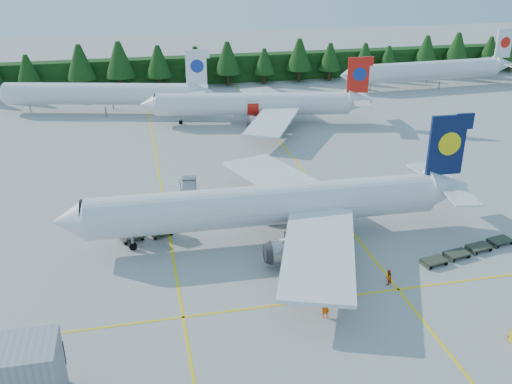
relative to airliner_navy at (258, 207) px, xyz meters
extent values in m
plane|color=#A09F9A|center=(4.59, -6.52, -3.83)|extent=(320.00, 320.00, 0.00)
cube|color=yellow|center=(-9.41, 13.48, -3.83)|extent=(0.25, 120.00, 0.01)
cube|color=yellow|center=(10.59, 13.48, -3.83)|extent=(0.25, 120.00, 0.01)
cube|color=yellow|center=(4.59, -12.52, -3.83)|extent=(80.00, 0.25, 0.01)
cube|color=black|center=(4.59, 75.48, -0.83)|extent=(220.00, 4.00, 6.00)
cube|color=gray|center=(-21.41, -20.52, -1.23)|extent=(6.00, 4.00, 5.20)
cylinder|color=silver|center=(0.72, -0.02, 0.09)|extent=(37.15, 5.38, 4.36)
cone|color=silver|center=(-19.33, 0.54, 0.09)|extent=(3.17, 4.44, 4.36)
cube|color=#08143B|center=(20.87, -0.58, 5.54)|extent=(4.15, 0.50, 6.76)
cube|color=silver|center=(4.24, 9.15, -0.56)|extent=(10.89, 17.52, 1.24)
cylinder|color=gray|center=(1.98, 6.27, -2.09)|extent=(3.77, 2.39, 2.29)
cube|color=silver|center=(3.73, -9.37, -0.56)|extent=(11.64, 17.59, 1.24)
cylinder|color=gray|center=(1.63, -6.37, -2.09)|extent=(3.77, 2.39, 2.29)
cylinder|color=gray|center=(-13.36, 0.37, -2.91)|extent=(0.26, 0.26, 1.85)
cylinder|color=silver|center=(8.34, 41.87, -0.28)|extent=(33.72, 9.92, 3.95)
cone|color=silver|center=(-9.53, 45.14, -0.28)|extent=(3.43, 4.38, 3.95)
cube|color=red|center=(26.30, 38.58, 4.66)|extent=(3.75, 1.02, 6.12)
cube|color=silver|center=(12.76, 49.59, -0.87)|extent=(7.84, 15.46, 1.12)
cylinder|color=gray|center=(10.34, 47.32, -2.25)|extent=(3.67, 2.64, 2.07)
cube|color=silver|center=(9.74, 33.08, -0.87)|extent=(12.25, 15.84, 1.12)
cylinder|color=gray|center=(8.28, 36.06, -2.25)|extent=(3.67, 2.64, 2.07)
cylinder|color=gray|center=(-4.21, 44.16, -2.99)|extent=(0.24, 0.24, 1.68)
cylinder|color=silver|center=(-18.53, 54.79, -0.20)|extent=(34.34, 12.02, 4.04)
cube|color=silver|center=(-0.37, 50.39, 4.86)|extent=(3.81, 1.25, 6.26)
cylinder|color=gray|center=(-31.22, 57.86, -3.02)|extent=(0.24, 0.24, 1.62)
cylinder|color=silver|center=(51.19, 60.58, -0.18)|extent=(34.70, 5.66, 4.06)
cone|color=silver|center=(32.51, 59.72, -0.18)|extent=(3.03, 4.19, 4.06)
cube|color=silver|center=(69.97, 61.45, 4.91)|extent=(3.87, 0.53, 6.30)
cylinder|color=gray|center=(38.08, 59.98, -3.02)|extent=(0.24, 0.24, 1.63)
cube|color=silver|center=(-6.83, 6.25, -3.29)|extent=(4.42, 2.75, 1.09)
cube|color=gray|center=(-6.55, 8.21, -1.56)|extent=(2.13, 4.13, 2.94)
cube|color=gray|center=(-6.26, 10.16, -0.22)|extent=(1.93, 1.43, 0.12)
cube|color=white|center=(3.49, -4.64, -2.75)|extent=(2.21, 2.21, 2.16)
cube|color=black|center=(3.49, -4.64, -2.24)|extent=(1.89, 2.08, 0.93)
cube|color=white|center=(6.56, -4.41, -2.29)|extent=(3.86, 2.54, 2.67)
cube|color=#343728|center=(16.03, -9.09, -3.37)|extent=(2.72, 1.99, 0.14)
cube|color=#343728|center=(19.03, -8.30, -3.37)|extent=(2.72, 1.99, 0.14)
cube|color=#343728|center=(22.03, -7.50, -3.37)|extent=(2.72, 1.99, 0.14)
cube|color=#343728|center=(25.02, -6.71, -3.37)|extent=(2.72, 1.99, 0.14)
cube|color=#343728|center=(-13.49, 2.62, -3.39)|extent=(2.93, 2.58, 0.16)
cube|color=#B1B4B6|center=(-13.49, 2.62, -2.44)|extent=(2.17, 2.14, 1.72)
cube|color=#343728|center=(-10.37, 3.11, -3.39)|extent=(2.93, 2.58, 0.16)
cube|color=#B1B4B6|center=(-10.37, 3.11, -2.44)|extent=(2.17, 2.14, 1.72)
imported|color=#F25705|center=(2.56, -15.14, -2.88)|extent=(0.70, 0.46, 1.90)
imported|color=#D64004|center=(9.97, -11.48, -3.05)|extent=(0.96, 0.89, 1.57)
imported|color=#F83D05|center=(5.66, -5.18, -2.88)|extent=(0.82, 0.94, 1.91)
camera|label=1|loc=(-11.93, -53.47, 25.89)|focal=40.00mm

